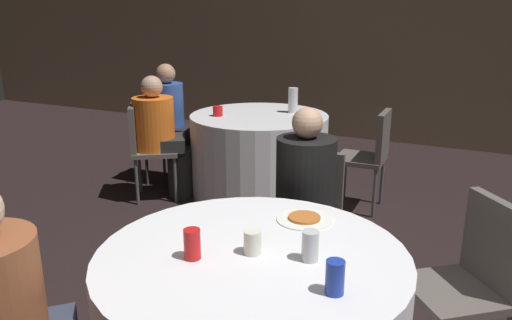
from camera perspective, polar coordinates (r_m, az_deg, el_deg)
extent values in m
cube|color=gray|center=(6.67, 20.59, 13.26)|extent=(16.00, 0.06, 2.80)
cylinder|color=silver|center=(4.72, 0.35, 0.67)|extent=(1.28, 1.28, 0.76)
cube|color=#59514C|center=(2.53, 21.71, -13.85)|extent=(0.56, 0.56, 0.04)
cube|color=#59514C|center=(2.53, 25.65, -8.58)|extent=(0.28, 0.33, 0.41)
cylinder|color=#4C4C51|center=(2.69, 15.90, -17.18)|extent=(0.03, 0.03, 0.43)
cylinder|color=#4C4C51|center=(2.85, 22.12, -15.68)|extent=(0.03, 0.03, 0.43)
cube|color=#59514C|center=(2.97, 5.53, -7.91)|extent=(0.45, 0.45, 0.04)
cube|color=#59514C|center=(3.05, 6.42, -2.71)|extent=(0.38, 0.10, 0.41)
cylinder|color=#4C4C51|center=(2.90, 7.98, -13.85)|extent=(0.03, 0.03, 0.43)
cylinder|color=#4C4C51|center=(2.97, 1.36, -12.92)|extent=(0.03, 0.03, 0.43)
cylinder|color=#4C4C51|center=(3.20, 9.14, -10.86)|extent=(0.03, 0.03, 0.43)
cylinder|color=#4C4C51|center=(3.26, 3.15, -10.10)|extent=(0.03, 0.03, 0.43)
cube|color=#59514C|center=(4.66, -11.41, 1.02)|extent=(0.56, 0.56, 0.04)
cube|color=#59514C|center=(4.62, -13.80, 3.61)|extent=(0.25, 0.34, 0.41)
cylinder|color=#4C4C51|center=(4.88, -9.17, -1.02)|extent=(0.03, 0.03, 0.43)
cylinder|color=#4C4C51|center=(4.56, -9.21, -2.31)|extent=(0.03, 0.03, 0.43)
cylinder|color=#4C4C51|center=(4.90, -13.14, -1.18)|extent=(0.03, 0.03, 0.43)
cylinder|color=#4C4C51|center=(4.58, -13.47, -2.47)|extent=(0.03, 0.03, 0.43)
cube|color=#59514C|center=(4.42, 11.84, 0.12)|extent=(0.41, 0.41, 0.04)
cube|color=#59514C|center=(4.33, 14.34, 2.69)|extent=(0.06, 0.38, 0.41)
cylinder|color=#4C4C51|center=(4.37, 8.99, -3.16)|extent=(0.03, 0.03, 0.43)
cylinder|color=#4C4C51|center=(4.68, 10.10, -1.85)|extent=(0.03, 0.03, 0.43)
cylinder|color=#4C4C51|center=(4.30, 13.37, -3.74)|extent=(0.03, 0.03, 0.43)
cylinder|color=#4C4C51|center=(4.62, 14.19, -2.37)|extent=(0.03, 0.03, 0.43)
cube|color=#59514C|center=(5.09, -9.92, 2.42)|extent=(0.44, 0.44, 0.04)
cube|color=#59514C|center=(5.13, -11.81, 5.01)|extent=(0.09, 0.38, 0.41)
cylinder|color=#4C4C51|center=(5.21, -7.25, 0.22)|extent=(0.03, 0.03, 0.43)
cylinder|color=#4C4C51|center=(4.93, -9.02, -0.84)|extent=(0.03, 0.03, 0.43)
cylinder|color=#4C4C51|center=(5.37, -10.50, 0.56)|extent=(0.03, 0.03, 0.43)
cylinder|color=#4C4C51|center=(5.09, -12.39, -0.44)|extent=(0.03, 0.03, 0.43)
cylinder|color=black|center=(5.04, -7.62, -0.14)|extent=(0.24, 0.24, 0.47)
cube|color=black|center=(5.02, -8.86, 3.10)|extent=(0.35, 0.34, 0.12)
cylinder|color=#33519E|center=(5.02, -10.08, 5.60)|extent=(0.32, 0.32, 0.54)
sphere|color=tan|center=(4.97, -10.30, 9.70)|extent=(0.19, 0.19, 0.19)
cylinder|color=#282828|center=(4.71, -8.59, -1.38)|extent=(0.24, 0.24, 0.47)
cube|color=#282828|center=(4.64, -10.10, 1.91)|extent=(0.46, 0.47, 0.12)
cylinder|color=orange|center=(4.60, -11.59, 4.10)|extent=(0.37, 0.37, 0.47)
sphere|color=tan|center=(4.54, -11.84, 8.21)|extent=(0.19, 0.19, 0.19)
cylinder|color=black|center=(2.88, 4.39, -13.54)|extent=(0.24, 0.24, 0.47)
cube|color=black|center=(2.85, 5.07, -7.51)|extent=(0.36, 0.36, 0.12)
cylinder|color=black|center=(2.87, 5.69, -2.69)|extent=(0.34, 0.34, 0.53)
sphere|color=tan|center=(2.77, 5.90, 4.24)|extent=(0.17, 0.17, 0.17)
cylinder|color=white|center=(2.33, 5.55, -6.76)|extent=(0.26, 0.26, 0.01)
cylinder|color=#BC6628|center=(2.32, 5.55, -6.55)|extent=(0.15, 0.15, 0.01)
cylinder|color=silver|center=(1.95, 6.21, -9.73)|extent=(0.07, 0.07, 0.12)
cylinder|color=#1E38A5|center=(1.75, 9.01, -13.11)|extent=(0.07, 0.07, 0.12)
cylinder|color=red|center=(1.97, -7.30, -9.51)|extent=(0.07, 0.07, 0.12)
cylinder|color=silver|center=(1.99, -0.40, -9.39)|extent=(0.07, 0.07, 0.10)
cylinder|color=white|center=(4.73, 4.25, 6.82)|extent=(0.09, 0.09, 0.23)
cylinder|color=red|center=(4.58, -4.39, 5.59)|extent=(0.09, 0.09, 0.09)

